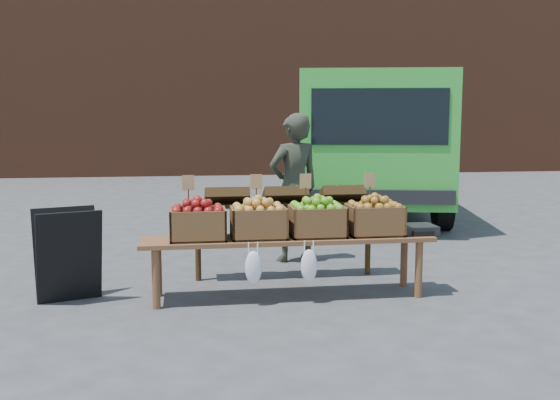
{
  "coord_description": "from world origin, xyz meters",
  "views": [
    {
      "loc": [
        -0.03,
        -5.45,
        1.65
      ],
      "look_at": [
        0.88,
        0.65,
        0.85
      ],
      "focal_mm": 40.0,
      "sensor_mm": 36.0,
      "label": 1
    }
  ],
  "objects": [
    {
      "name": "brick_building",
      "position": [
        0.0,
        15.0,
        5.0
      ],
      "size": [
        24.0,
        4.0,
        10.0
      ],
      "primitive_type": "cube",
      "color": "brown",
      "rests_on": "ground"
    },
    {
      "name": "back_table",
      "position": [
        0.96,
        0.87,
        0.52
      ],
      "size": [
        2.1,
        0.44,
        1.04
      ],
      "primitive_type": null,
      "color": "#32220F",
      "rests_on": "ground"
    },
    {
      "name": "weighing_scale",
      "position": [
        2.13,
        0.15,
        0.61
      ],
      "size": [
        0.34,
        0.3,
        0.08
      ],
      "primitive_type": "cube",
      "color": "black",
      "rests_on": "display_bench"
    },
    {
      "name": "crate_green_apples",
      "position": [
        1.7,
        0.15,
        0.71
      ],
      "size": [
        0.5,
        0.4,
        0.28
      ],
      "primitive_type": null,
      "color": "#9E6C1A",
      "rests_on": "display_bench"
    },
    {
      "name": "chalkboard_sign",
      "position": [
        -1.13,
        0.33,
        0.43
      ],
      "size": [
        0.64,
        0.48,
        0.86
      ],
      "primitive_type": null,
      "rotation": [
        0.0,
        0.0,
        0.33
      ],
      "color": "black",
      "rests_on": "ground"
    },
    {
      "name": "crate_golden_apples",
      "position": [
        0.05,
        0.15,
        0.71
      ],
      "size": [
        0.5,
        0.4,
        0.28
      ],
      "primitive_type": null,
      "color": "#7B0007",
      "rests_on": "display_bench"
    },
    {
      "name": "crate_red_apples",
      "position": [
        1.15,
        0.15,
        0.71
      ],
      "size": [
        0.5,
        0.4,
        0.28
      ],
      "primitive_type": null,
      "color": "#48800E",
      "rests_on": "display_bench"
    },
    {
      "name": "delivery_van",
      "position": [
        3.09,
        5.16,
        1.17
      ],
      "size": [
        3.47,
        5.62,
        2.34
      ],
      "primitive_type": null,
      "rotation": [
        0.0,
        0.0,
        -0.22
      ],
      "color": "green",
      "rests_on": "ground"
    },
    {
      "name": "ground",
      "position": [
        0.0,
        0.0,
        0.0
      ],
      "size": [
        80.0,
        80.0,
        0.0
      ],
      "primitive_type": "plane",
      "color": "#424244"
    },
    {
      "name": "display_bench",
      "position": [
        0.88,
        0.15,
        0.28
      ],
      "size": [
        2.7,
        0.56,
        0.57
      ],
      "primitive_type": null,
      "color": "brown",
      "rests_on": "ground"
    },
    {
      "name": "vendor",
      "position": [
        1.19,
        1.64,
        0.86
      ],
      "size": [
        0.73,
        0.59,
        1.72
      ],
      "primitive_type": "imported",
      "rotation": [
        0.0,
        0.0,
        3.47
      ],
      "color": "#2B3024",
      "rests_on": "ground"
    },
    {
      "name": "crate_russet_pears",
      "position": [
        0.6,
        0.15,
        0.71
      ],
      "size": [
        0.5,
        0.4,
        0.28
      ],
      "primitive_type": null,
      "color": "#AE9623",
      "rests_on": "display_bench"
    }
  ]
}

